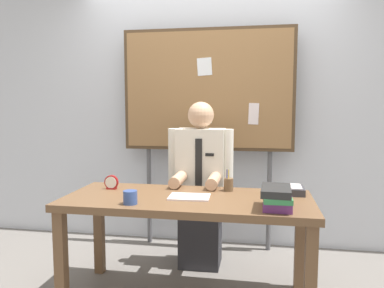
{
  "coord_description": "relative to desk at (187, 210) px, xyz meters",
  "views": [
    {
      "loc": [
        0.48,
        -2.51,
        1.38
      ],
      "look_at": [
        0.0,
        0.18,
        1.09
      ],
      "focal_mm": 35.39,
      "sensor_mm": 36.0,
      "label": 1
    }
  ],
  "objects": [
    {
      "name": "desk_clock",
      "position": [
        -0.61,
        0.14,
        0.14
      ],
      "size": [
        0.11,
        0.04,
        0.11
      ],
      "color": "maroon",
      "rests_on": "desk"
    },
    {
      "name": "bulletin_board",
      "position": [
        0.0,
        1.0,
        0.84
      ],
      "size": [
        1.6,
        0.09,
        2.08
      ],
      "color": "#4C3823",
      "rests_on": "ground_plane"
    },
    {
      "name": "back_wall",
      "position": [
        0.0,
        1.21,
        0.7
      ],
      "size": [
        6.4,
        0.08,
        2.7
      ],
      "primitive_type": "cube",
      "color": "silver",
      "rests_on": "ground_plane"
    },
    {
      "name": "book_stack",
      "position": [
        0.59,
        -0.19,
        0.16
      ],
      "size": [
        0.2,
        0.29,
        0.14
      ],
      "color": "#72337F",
      "rests_on": "desk"
    },
    {
      "name": "paper_tray",
      "position": [
        0.67,
        0.22,
        0.12
      ],
      "size": [
        0.26,
        0.2,
        0.06
      ],
      "color": "#333338",
      "rests_on": "desk"
    },
    {
      "name": "pen_holder",
      "position": [
        0.26,
        0.24,
        0.14
      ],
      "size": [
        0.07,
        0.07,
        0.16
      ],
      "color": "brown",
      "rests_on": "desk"
    },
    {
      "name": "open_notebook",
      "position": [
        0.02,
        -0.02,
        0.1
      ],
      "size": [
        0.28,
        0.2,
        0.01
      ],
      "primitive_type": "cube",
      "rotation": [
        0.0,
        0.0,
        0.04
      ],
      "color": "silver",
      "rests_on": "desk"
    },
    {
      "name": "person",
      "position": [
        0.0,
        0.59,
        0.0
      ],
      "size": [
        0.55,
        0.56,
        1.4
      ],
      "color": "#2D2D33",
      "rests_on": "ground_plane"
    },
    {
      "name": "coffee_mug",
      "position": [
        -0.33,
        -0.24,
        0.14
      ],
      "size": [
        0.09,
        0.09,
        0.09
      ],
      "primitive_type": "cylinder",
      "color": "#334C8C",
      "rests_on": "desk"
    },
    {
      "name": "desk",
      "position": [
        0.0,
        0.0,
        0.0
      ],
      "size": [
        1.71,
        0.73,
        0.74
      ],
      "color": "brown",
      "rests_on": "ground_plane"
    }
  ]
}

